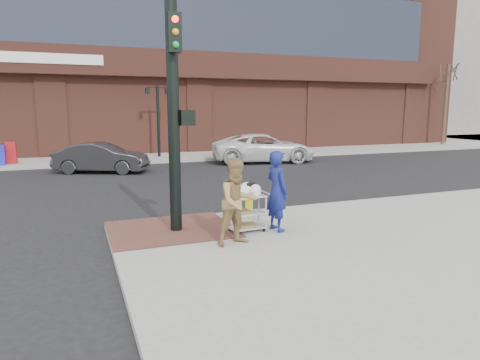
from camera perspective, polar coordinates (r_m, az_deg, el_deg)
name	(u,v)px	position (r m, az deg, el deg)	size (l,w,h in m)	color
ground	(208,244)	(9.40, -4.34, -8.50)	(220.00, 220.00, 0.00)	black
sidewalk_far	(233,136)	(43.36, -0.93, 5.83)	(65.00, 36.00, 0.15)	gray
brick_curb_ramp	(171,229)	(10.05, -9.16, -6.47)	(2.80, 2.40, 0.01)	#522D26
filler_block	(410,62)	(63.39, 21.74, 14.43)	(14.00, 20.00, 18.00)	slate
bare_tree_a	(449,63)	(36.68, 26.07, 13.88)	(1.80, 1.80, 7.20)	#382B21
lamp_post	(158,113)	(24.98, -10.88, 8.74)	(1.32, 0.22, 4.00)	black
traffic_signal_pole	(175,112)	(9.56, -8.70, 8.98)	(0.61, 0.51, 5.00)	black
woman_blue	(277,191)	(9.69, 4.96, -1.47)	(0.67, 0.44, 1.82)	navy
pedestrian_tan	(237,202)	(8.67, -0.35, -2.93)	(0.86, 0.67, 1.77)	olive
sedan_dark	(101,158)	(20.42, -18.00, 2.84)	(1.44, 4.14, 1.36)	black
minivan_white	(264,148)	(23.26, 3.15, 4.29)	(2.57, 5.57, 1.55)	silver
utility_cart	(247,210)	(9.64, 0.96, -3.98)	(0.84, 0.51, 1.11)	#A7A8AD
fire_hydrant	(249,199)	(11.09, 1.21, -2.55)	(0.40, 0.28, 0.85)	yellow
newsbox_red	(11,153)	(24.31, -28.19, 3.23)	(0.46, 0.42, 1.10)	#A61319
newsbox_blue	(0,155)	(23.84, -29.33, 2.90)	(0.42, 0.38, 0.99)	#1C1FB9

